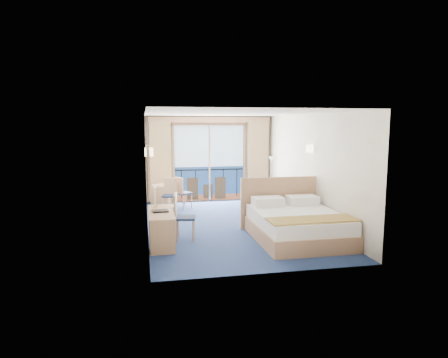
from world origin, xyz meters
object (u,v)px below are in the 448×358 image
desk (162,231)px  armchair (272,199)px  bed (296,224)px  nightstand (299,210)px  floor_lamp (271,168)px  desk_chair (181,214)px  table_chair_a (182,191)px  table_chair_b (170,193)px  round_table (168,190)px

desk → armchair: bearing=42.3°
bed → nightstand: bearing=66.0°
desk → nightstand: bearing=24.9°
floor_lamp → desk_chair: 4.89m
desk → table_chair_a: 3.91m
armchair → table_chair_b: size_ratio=0.80×
desk → table_chair_b: table_chair_b is taller
nightstand → table_chair_b: bearing=147.8°
floor_lamp → desk_chair: (-3.19, -3.67, -0.53)m
nightstand → desk: desk is taller
table_chair_a → table_chair_b: size_ratio=0.99×
bed → floor_lamp: bearing=79.3°
nightstand → desk: (-3.49, -1.62, 0.07)m
armchair → table_chair_a: (-2.47, 0.91, 0.18)m
nightstand → armchair: armchair is taller
bed → nightstand: size_ratio=3.71×
armchair → desk_chair: (-2.78, -2.29, 0.22)m
nightstand → round_table: size_ratio=0.82×
round_table → table_chair_a: table_chair_a is taller
floor_lamp → round_table: floor_lamp is taller
bed → desk: 2.85m
floor_lamp → desk: bearing=-130.1°
armchair → desk_chair: 3.61m
bed → nightstand: 1.58m
floor_lamp → table_chair_a: size_ratio=1.56×
desk_chair → bed: bearing=-91.6°
nightstand → table_chair_b: 3.66m
floor_lamp → desk_chair: bearing=-131.0°
nightstand → bed: bearing=-114.0°
bed → floor_lamp: floor_lamp is taller
bed → armchair: size_ratio=3.08×
desk → desk_chair: desk_chair is taller
table_chair_a → table_chair_b: bearing=94.9°
nightstand → desk_chair: desk_chair is taller
bed → desk: bearing=-176.5°
bed → table_chair_b: 4.18m
nightstand → table_chair_a: size_ratio=0.67×
nightstand → floor_lamp: 2.80m
bed → armchair: bearing=82.3°
desk → floor_lamp: bearing=49.9°
table_chair_b → nightstand: bearing=-19.4°
armchair → table_chair_a: table_chair_a is taller
bed → nightstand: bed is taller
bed → armchair: bed is taller
desk_chair → table_chair_b: bearing=9.9°
armchair → floor_lamp: (0.41, 1.38, 0.75)m
bed → nightstand: (0.64, 1.44, -0.03)m
bed → desk_chair: size_ratio=2.30×
nightstand → armchair: 1.34m
round_table → table_chair_b: (0.04, -0.56, 0.01)m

